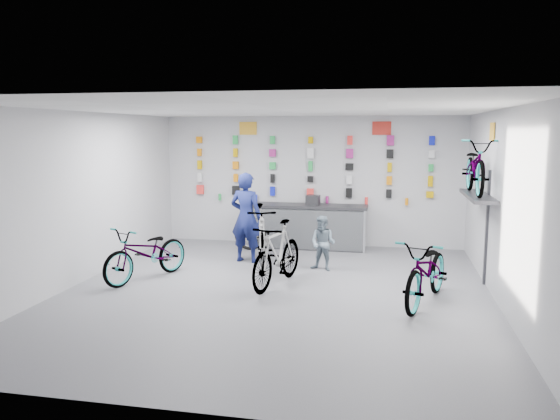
% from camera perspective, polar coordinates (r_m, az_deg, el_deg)
% --- Properties ---
extents(floor, '(8.00, 8.00, 0.00)m').
position_cam_1_polar(floor, '(9.18, -0.44, -8.57)').
color(floor, '#56565C').
rests_on(floor, ground).
extents(ceiling, '(8.00, 8.00, 0.00)m').
position_cam_1_polar(ceiling, '(8.80, -0.46, 10.48)').
color(ceiling, white).
rests_on(ceiling, wall_back).
extents(wall_back, '(7.00, 0.00, 7.00)m').
position_cam_1_polar(wall_back, '(12.78, 3.23, 3.05)').
color(wall_back, '#B6B6B9').
rests_on(wall_back, floor).
extents(wall_front, '(7.00, 0.00, 7.00)m').
position_cam_1_polar(wall_front, '(5.08, -9.78, -5.06)').
color(wall_front, '#B6B6B9').
rests_on(wall_front, floor).
extents(wall_left, '(0.00, 8.00, 8.00)m').
position_cam_1_polar(wall_left, '(10.17, -20.13, 1.21)').
color(wall_left, '#B6B6B9').
rests_on(wall_left, floor).
extents(wall_right, '(0.00, 8.00, 8.00)m').
position_cam_1_polar(wall_right, '(8.84, 22.34, 0.11)').
color(wall_right, '#B6B6B9').
rests_on(wall_right, floor).
extents(counter, '(2.70, 0.66, 1.00)m').
position_cam_1_polar(counter, '(12.47, 2.90, -1.78)').
color(counter, black).
rests_on(counter, floor).
extents(merch_wall, '(5.57, 0.08, 1.56)m').
position_cam_1_polar(merch_wall, '(12.69, 3.24, 4.30)').
color(merch_wall, red).
rests_on(merch_wall, wall_back).
extents(wall_bracket, '(0.39, 1.90, 2.00)m').
position_cam_1_polar(wall_bracket, '(9.99, 20.08, 0.89)').
color(wall_bracket, '#333338').
rests_on(wall_bracket, wall_right).
extents(sign_left, '(0.42, 0.02, 0.30)m').
position_cam_1_polar(sign_left, '(13.01, -3.36, 8.52)').
color(sign_left, gold).
rests_on(sign_left, wall_back).
extents(sign_right, '(0.42, 0.02, 0.30)m').
position_cam_1_polar(sign_right, '(12.58, 10.58, 8.40)').
color(sign_right, red).
rests_on(sign_right, wall_back).
extents(sign_side, '(0.02, 0.40, 0.30)m').
position_cam_1_polar(sign_side, '(9.95, 21.29, 7.65)').
color(sign_side, gold).
rests_on(sign_side, wall_right).
extents(bike_left, '(1.35, 2.00, 0.99)m').
position_cam_1_polar(bike_left, '(10.09, -13.76, -4.36)').
color(bike_left, gray).
rests_on(bike_left, floor).
extents(bike_center, '(0.95, 1.93, 1.12)m').
position_cam_1_polar(bike_center, '(9.42, -0.30, -4.62)').
color(bike_center, gray).
rests_on(bike_center, floor).
extents(bike_right, '(1.31, 2.12, 1.05)m').
position_cam_1_polar(bike_right, '(8.74, 15.15, -6.16)').
color(bike_right, gray).
rests_on(bike_right, floor).
extents(bike_service, '(1.08, 2.04, 1.18)m').
position_cam_1_polar(bike_service, '(11.04, -2.03, -2.55)').
color(bike_service, gray).
rests_on(bike_service, floor).
extents(bike_wall, '(0.63, 1.80, 0.95)m').
position_cam_1_polar(bike_wall, '(9.93, 19.80, 4.27)').
color(bike_wall, gray).
rests_on(bike_wall, wall_bracket).
extents(clerk, '(0.73, 0.54, 1.83)m').
position_cam_1_polar(clerk, '(11.11, -3.56, -0.78)').
color(clerk, '#131B50').
rests_on(clerk, floor).
extents(customer, '(0.61, 0.54, 1.06)m').
position_cam_1_polar(customer, '(10.49, 4.51, -3.49)').
color(customer, slate).
rests_on(customer, floor).
extents(spare_wheel, '(0.78, 0.46, 0.71)m').
position_cam_1_polar(spare_wheel, '(12.38, -3.10, -2.52)').
color(spare_wheel, black).
rests_on(spare_wheel, floor).
extents(register, '(0.31, 0.32, 0.22)m').
position_cam_1_polar(register, '(12.37, 3.46, 1.05)').
color(register, black).
rests_on(register, counter).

